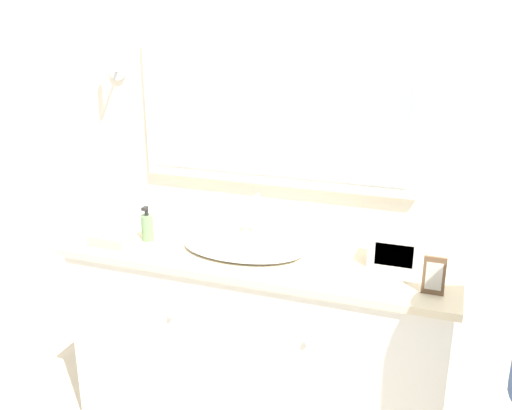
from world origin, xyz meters
TOP-DOWN VIEW (x-y plane):
  - wall_back at (-0.00, 0.66)m, footprint 8.00×0.18m
  - vanity_counter at (0.00, 0.33)m, footprint 1.66×0.60m
  - sink_basin at (-0.07, 0.31)m, footprint 0.53×0.39m
  - soap_bottle at (-0.51, 0.26)m, footprint 0.05×0.06m
  - appliance_box at (0.56, 0.36)m, footprint 0.20×0.13m
  - picture_frame at (0.72, 0.16)m, footprint 0.08×0.01m
  - hand_towel_near_sink at (-0.64, 0.16)m, footprint 0.17×0.11m
  - hand_towel_far_corner at (-0.66, 0.49)m, footprint 0.18×0.12m
  - metal_tray at (0.43, 0.16)m, footprint 0.18×0.12m

SIDE VIEW (x-z plane):
  - vanity_counter at x=0.00m, z-range 0.00..0.89m
  - metal_tray at x=0.43m, z-range 0.89..0.90m
  - sink_basin at x=-0.07m, z-range 0.81..1.01m
  - hand_towel_far_corner at x=-0.66m, z-range 0.89..0.93m
  - hand_towel_near_sink at x=-0.64m, z-range 0.89..0.94m
  - soap_bottle at x=-0.51m, z-range 0.88..1.04m
  - appliance_box at x=0.56m, z-range 0.89..1.03m
  - picture_frame at x=0.72m, z-range 0.89..1.04m
  - wall_back at x=0.00m, z-range 0.00..2.55m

